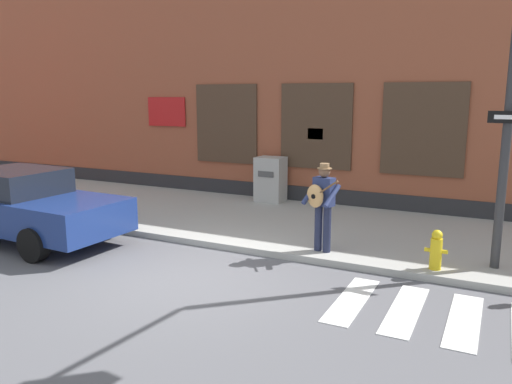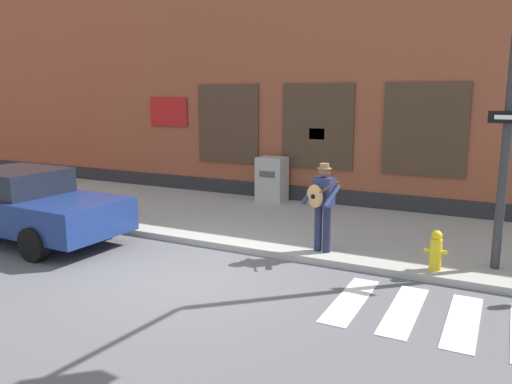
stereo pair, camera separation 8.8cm
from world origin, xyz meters
name	(u,v)px [view 2 (the right image)]	position (x,y,z in m)	size (l,w,h in m)	color
ground_plane	(189,278)	(0.00, 0.00, 0.00)	(160.00, 160.00, 0.00)	#56565B
sidewalk	(282,223)	(0.00, 3.94, 0.06)	(28.00, 4.66, 0.13)	#9E9E99
building_backdrop	(341,88)	(0.00, 8.26, 3.29)	(28.00, 4.06, 6.59)	brown
red_car	(25,205)	(-4.44, 0.34, 0.77)	(4.66, 2.11, 1.53)	navy
busker	(322,202)	(1.66, 2.04, 1.10)	(0.72, 0.62, 1.70)	#1E233D
traffic_light	(509,32)	(4.57, 1.53, 3.96)	(0.70, 2.77, 5.62)	#2D2D30
utility_box	(272,179)	(-1.16, 5.81, 0.76)	(0.78, 0.64, 1.26)	#ADADA8
fire_hydrant	(436,250)	(3.75, 1.96, 0.47)	(0.38, 0.20, 0.70)	gold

